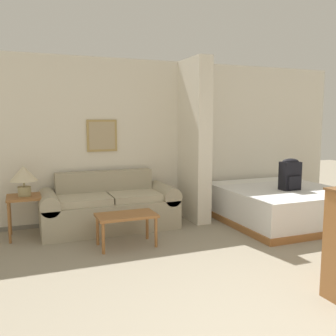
# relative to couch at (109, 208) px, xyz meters

# --- Properties ---
(wall_back) EXTENTS (7.73, 0.16, 2.60)m
(wall_back) POSITION_rel_couch_xyz_m (0.60, 0.49, 0.97)
(wall_back) COLOR silver
(wall_back) RESTS_ON ground_plane
(wall_partition_pillar) EXTENTS (0.24, 0.80, 2.60)m
(wall_partition_pillar) POSITION_rel_couch_xyz_m (1.43, 0.03, 0.98)
(wall_partition_pillar) COLOR silver
(wall_partition_pillar) RESTS_ON ground_plane
(couch) EXTENTS (2.02, 0.84, 0.84)m
(couch) POSITION_rel_couch_xyz_m (0.00, 0.00, 0.00)
(couch) COLOR tan
(couch) RESTS_ON ground_plane
(coffee_table) EXTENTS (0.77, 0.44, 0.43)m
(coffee_table) POSITION_rel_couch_xyz_m (0.03, -0.88, 0.05)
(coffee_table) COLOR #996033
(coffee_table) RESTS_ON ground_plane
(side_table) EXTENTS (0.48, 0.48, 0.59)m
(side_table) POSITION_rel_couch_xyz_m (-1.18, 0.00, 0.17)
(side_table) COLOR #996033
(side_table) RESTS_ON ground_plane
(table_lamp) EXTENTS (0.37, 0.37, 0.42)m
(table_lamp) POSITION_rel_couch_xyz_m (-1.18, 0.00, 0.56)
(table_lamp) COLOR tan
(table_lamp) RESTS_ON side_table
(bed) EXTENTS (1.82, 1.98, 0.55)m
(bed) POSITION_rel_couch_xyz_m (2.65, -0.60, -0.04)
(bed) COLOR #996033
(bed) RESTS_ON ground_plane
(backpack) EXTENTS (0.30, 0.22, 0.49)m
(backpack) POSITION_rel_couch_xyz_m (2.68, -0.82, 0.48)
(backpack) COLOR black
(backpack) RESTS_ON bed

